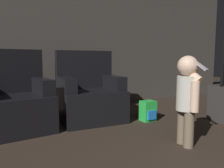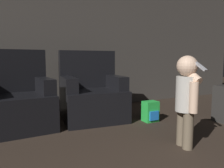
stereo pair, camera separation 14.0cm
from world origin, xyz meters
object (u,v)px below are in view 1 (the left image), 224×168
(armchair_right, at_px, (90,96))
(person_toddler, at_px, (187,93))
(armchair_left, at_px, (13,103))
(toy_backpack, at_px, (148,111))

(armchair_right, distance_m, person_toddler, 1.52)
(armchair_left, xyz_separation_m, toy_backpack, (1.78, -0.50, -0.21))
(armchair_right, bearing_deg, toy_backpack, -29.72)
(person_toddler, height_order, toy_backpack, person_toddler)
(armchair_left, distance_m, armchair_right, 1.06)
(armchair_right, relative_size, toy_backpack, 3.51)
(armchair_left, xyz_separation_m, armchair_right, (1.06, -0.00, 0.00))
(toy_backpack, bearing_deg, person_toddler, -104.31)
(armchair_left, height_order, armchair_right, same)
(armchair_left, relative_size, armchair_right, 1.00)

